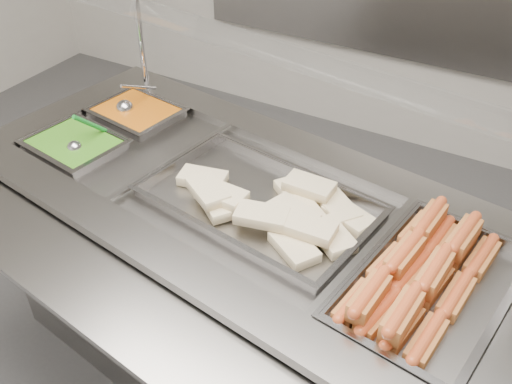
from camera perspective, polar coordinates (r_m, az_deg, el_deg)
The scene contains 11 objects.
steam_counter at distance 2.18m, azimuth -1.11°, elevation -9.99°, with size 2.09×1.16×0.95m.
tray_rail at distance 1.62m, azimuth -13.56°, elevation -10.51°, with size 1.91×0.66×0.05m.
sneeze_guard at distance 1.82m, azimuth 3.26°, elevation 13.21°, with size 1.76×0.56×0.46m.
pan_hotdogs at distance 1.65m, azimuth 17.00°, elevation -9.72°, with size 0.44×0.63×0.11m.
pan_wraps at distance 1.84m, azimuth 0.26°, elevation -1.40°, with size 0.77×0.52×0.07m.
pan_beans at distance 2.38m, azimuth -11.77°, elevation 7.07°, with size 0.35×0.30×0.11m.
pan_peas at distance 2.23m, azimuth -17.54°, elevation 3.80°, with size 0.35×0.30×0.11m.
hotdogs_in_buns at distance 1.63m, azimuth 16.08°, elevation -7.97°, with size 0.33×0.57×0.12m.
tortilla_wraps at distance 1.78m, azimuth 2.44°, elevation -1.63°, with size 0.69×0.39×0.07m.
ladle at distance 2.38m, azimuth -12.88°, elevation 8.26°, with size 0.07×0.21×0.15m.
serving_spoon at distance 2.18m, azimuth -17.40°, elevation 4.62°, with size 0.06×0.18×0.16m.
Camera 1 is at (0.72, -0.88, 2.06)m, focal length 40.00 mm.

